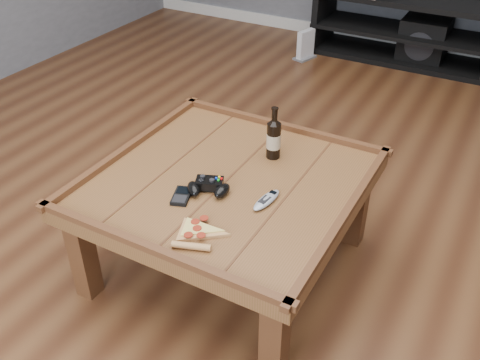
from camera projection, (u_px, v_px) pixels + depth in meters
The scene contains 11 objects.
ground at pixel (229, 264), 2.35m from camera, with size 6.00×6.00×0.00m, color #412212.
baseboard at pixel (407, 44), 4.48m from camera, with size 5.00×0.02×0.10m, color silver.
coffee_table at pixel (228, 192), 2.13m from camera, with size 1.03×1.03×0.48m.
media_console at pixel (403, 29), 4.20m from camera, with size 1.40×0.45×0.50m.
beer_bottle at pixel (274, 138), 2.19m from camera, with size 0.06×0.06×0.23m.
game_controller at pixel (208, 187), 2.01m from camera, with size 0.17×0.15×0.05m.
pizza_slice at pixel (196, 233), 1.82m from camera, with size 0.22×0.27×0.02m.
smartphone at pixel (182, 196), 1.99m from camera, with size 0.10×0.13×0.02m.
remote_control at pixel (266, 200), 1.97m from camera, with size 0.07×0.16×0.02m.
subwoofer at pixel (424, 40), 4.21m from camera, with size 0.35×0.36×0.35m.
game_console at pixel (306, 46), 4.29m from camera, with size 0.15×0.21×0.23m.
Camera 1 is at (0.89, -1.49, 1.63)m, focal length 40.00 mm.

